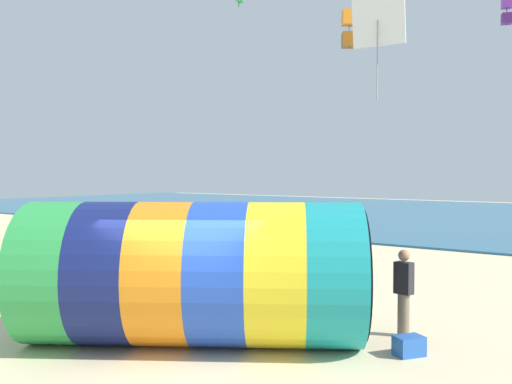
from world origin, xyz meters
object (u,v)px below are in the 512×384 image
kite_handler (404,292)px  kite_orange_box (349,29)px  cooler_box (409,346)px  kite_white_diamond (378,7)px  giant_inflatable_tube (195,273)px  kite_purple_box (507,11)px

kite_handler → kite_orange_box: (-7.59, 11.84, 8.83)m
cooler_box → kite_white_diamond: bearing=133.1°
giant_inflatable_tube → kite_handler: giant_inflatable_tube is taller
cooler_box → kite_purple_box: bearing=93.7°
kite_handler → kite_purple_box: bearing=89.9°
kite_white_diamond → kite_purple_box: bearing=84.1°
kite_purple_box → kite_white_diamond: (-0.78, -7.50, -1.46)m
kite_white_diamond → kite_handler: bearing=-22.0°
giant_inflatable_tube → cooler_box: bearing=27.1°
kite_orange_box → kite_white_diamond: kite_orange_box is taller
giant_inflatable_tube → kite_white_diamond: (2.26, 3.29, 5.50)m
giant_inflatable_tube → kite_orange_box: (-4.56, 14.81, 8.35)m
giant_inflatable_tube → kite_white_diamond: 6.79m
giant_inflatable_tube → kite_handler: 4.27m
kite_orange_box → kite_white_diamond: bearing=-59.4°
kite_handler → kite_purple_box: 10.78m
giant_inflatable_tube → kite_purple_box: kite_purple_box is taller
giant_inflatable_tube → kite_purple_box: 13.19m
kite_handler → kite_orange_box: kite_orange_box is taller
kite_purple_box → kite_orange_box: (-7.60, 4.03, 1.39)m
giant_inflatable_tube → kite_orange_box: size_ratio=3.95×
cooler_box → giant_inflatable_tube: bearing=-152.9°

